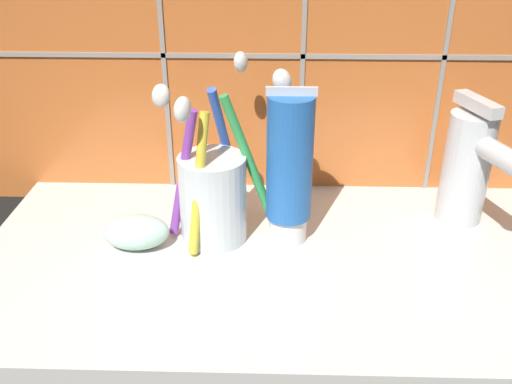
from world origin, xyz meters
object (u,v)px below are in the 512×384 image
object	(u,v)px
sink_faucet	(471,165)
soap_bar	(136,232)
toothpaste_tube	(286,168)
toothbrush_cup	(214,191)

from	to	relation	value
sink_faucet	soap_bar	world-z (taller)	sink_faucet
toothpaste_tube	soap_bar	size ratio (longest dim) A/B	2.42
toothbrush_cup	sink_faucet	bearing A→B (deg)	8.51
toothpaste_tube	sink_faucet	size ratio (longest dim) A/B	1.18
toothpaste_tube	soap_bar	xyz separation A→B (cm)	(-14.38, -1.85, -6.13)
toothpaste_tube	sink_faucet	xyz separation A→B (cm)	(18.60, 3.96, -1.26)
sink_faucet	soap_bar	distance (cm)	33.83
toothbrush_cup	toothpaste_tube	bearing A→B (deg)	-1.11
sink_faucet	toothpaste_tube	bearing A→B (deg)	-96.04
toothbrush_cup	soap_bar	xyz separation A→B (cm)	(-7.44, -1.98, -3.55)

